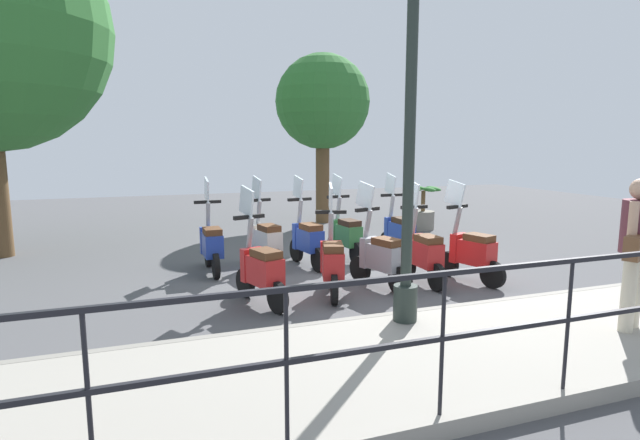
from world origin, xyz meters
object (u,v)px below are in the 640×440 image
object	(u,v)px
pedestrian_with_bag	(636,243)
scooter_near_3	(332,261)
lamp_post_near	(410,131)
scooter_far_4	(211,243)
scooter_far_3	(266,240)
scooter_far_2	(307,239)
scooter_far_1	(345,234)
tree_distant	(323,103)
potted_palm	(423,211)
scooter_near_4	(261,269)
scooter_near_1	(422,252)
scooter_far_0	(398,231)
scooter_near_2	(380,256)
scooter_near_0	(470,251)

from	to	relation	value
pedestrian_with_bag	scooter_near_3	bearing A→B (deg)	17.43
lamp_post_near	scooter_far_4	bearing A→B (deg)	26.17
lamp_post_near	scooter_far_3	size ratio (longest dim) A/B	3.01
scooter_far_2	scooter_far_3	world-z (taller)	same
scooter_far_1	scooter_far_4	xyz separation A→B (m)	(-0.05, 2.37, 0.00)
tree_distant	potted_palm	world-z (taller)	tree_distant
scooter_near_4	scooter_near_1	bearing A→B (deg)	-103.62
potted_palm	lamp_post_near	bearing A→B (deg)	147.38
scooter_far_0	potted_palm	bearing A→B (deg)	-41.18
potted_palm	scooter_far_3	size ratio (longest dim) A/B	0.69
lamp_post_near	tree_distant	bearing A→B (deg)	-13.21
tree_distant	scooter_near_2	size ratio (longest dim) A/B	2.83
scooter_near_3	scooter_far_1	world-z (taller)	same
scooter_near_0	scooter_near_2	bearing A→B (deg)	66.47
scooter_far_4	scooter_near_4	bearing A→B (deg)	-169.62
scooter_near_3	scooter_far_2	xyz separation A→B (m)	(1.67, -0.18, 0.00)
scooter_near_1	scooter_far_0	size ratio (longest dim) A/B	1.00
tree_distant	scooter_near_1	bearing A→B (deg)	174.40
scooter_near_3	scooter_near_0	bearing A→B (deg)	-75.38
pedestrian_with_bag	potted_palm	world-z (taller)	pedestrian_with_bag
scooter_far_2	scooter_far_1	bearing A→B (deg)	-85.32
tree_distant	scooter_far_3	distance (m)	5.67
pedestrian_with_bag	scooter_far_0	distance (m)	4.44
scooter_far_1	scooter_far_3	size ratio (longest dim) A/B	1.00
pedestrian_with_bag	scooter_far_1	xyz separation A→B (m)	(4.46, 1.38, -0.60)
scooter_far_0	scooter_far_2	size ratio (longest dim) A/B	1.00
potted_palm	scooter_near_2	xyz separation A→B (m)	(-4.18, 3.23, 0.04)
scooter_near_4	scooter_far_3	bearing A→B (deg)	-32.70
scooter_near_4	scooter_near_0	bearing A→B (deg)	-107.42
scooter_near_3	scooter_far_3	size ratio (longest dim) A/B	1.00
scooter_near_1	scooter_far_2	size ratio (longest dim) A/B	1.00
scooter_near_2	scooter_near_3	xyz separation A→B (m)	(-0.08, 0.77, 0.00)
tree_distant	potted_palm	size ratio (longest dim) A/B	4.12
lamp_post_near	potted_palm	size ratio (longest dim) A/B	4.37
lamp_post_near	potted_palm	xyz separation A→B (m)	(5.85, -3.74, -1.77)
tree_distant	scooter_far_2	xyz separation A→B (m)	(-4.44, 1.88, -2.62)
scooter_near_0	scooter_near_2	xyz separation A→B (m)	(0.17, 1.43, 0.00)
lamp_post_near	scooter_near_3	size ratio (longest dim) A/B	3.01
scooter_near_4	tree_distant	bearing A→B (deg)	-43.88
tree_distant	scooter_near_1	world-z (taller)	tree_distant
scooter_near_4	scooter_far_2	world-z (taller)	same
scooter_near_1	scooter_far_2	bearing A→B (deg)	38.91
scooter_near_1	scooter_far_0	xyz separation A→B (m)	(1.70, -0.52, 0.00)
potted_palm	scooter_far_3	world-z (taller)	scooter_far_3
lamp_post_near	pedestrian_with_bag	size ratio (longest dim) A/B	2.91
scooter_near_3	scooter_far_3	distance (m)	1.87
pedestrian_with_bag	lamp_post_near	bearing A→B (deg)	39.28
lamp_post_near	scooter_far_2	world-z (taller)	lamp_post_near
scooter_near_1	scooter_far_1	size ratio (longest dim) A/B	1.00
scooter_far_1	scooter_near_0	bearing A→B (deg)	-154.62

